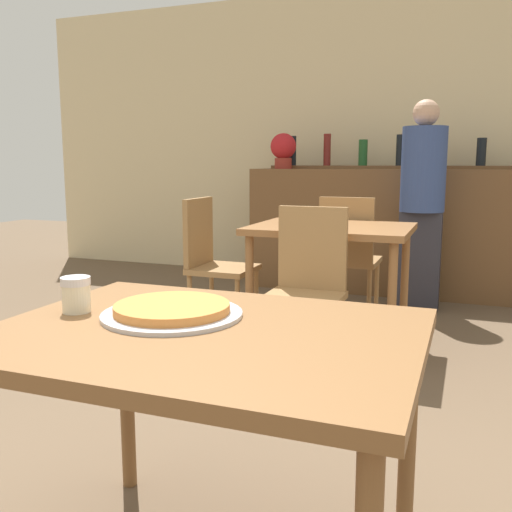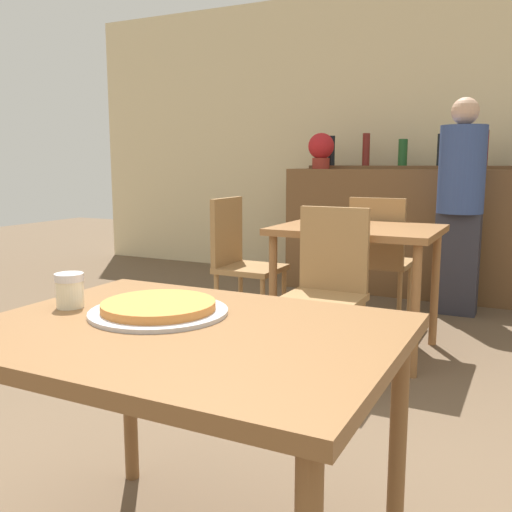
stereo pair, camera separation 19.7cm
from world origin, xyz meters
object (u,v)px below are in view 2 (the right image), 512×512
person_standing (460,200)px  potted_plant (321,149)px  chair_far_side_back (379,253)px  chair_far_side_front (327,282)px  pizza_tray (159,308)px  cheese_shaker (70,290)px  chair_far_side_left (240,256)px

person_standing → potted_plant: person_standing is taller
chair_far_side_back → potted_plant: 1.65m
chair_far_side_front → pizza_tray: 1.56m
cheese_shaker → chair_far_side_left: bearing=105.1°
chair_far_side_front → chair_far_side_left: same height
chair_far_side_back → person_standing: bearing=-124.1°
chair_far_side_back → cheese_shaker: (-0.24, -2.68, 0.26)m
chair_far_side_left → person_standing: (1.25, 1.19, 0.35)m
chair_far_side_back → potted_plant: size_ratio=2.82×
chair_far_side_front → potted_plant: size_ratio=2.82×
potted_plant → chair_far_side_left: bearing=-87.9°
chair_far_side_left → chair_far_side_back: bearing=-56.2°
person_standing → chair_far_side_back: bearing=-124.1°
cheese_shaker → person_standing: bearing=78.5°
chair_far_side_front → pizza_tray: bearing=-88.5°
chair_far_side_front → cheese_shaker: 1.63m
chair_far_side_left → chair_far_side_front: bearing=-123.8°
chair_far_side_back → potted_plant: potted_plant is taller
chair_far_side_left → pizza_tray: bearing=-157.7°
chair_far_side_left → potted_plant: (-0.06, 1.72, 0.75)m
chair_far_side_back → chair_far_side_left: same height
chair_far_side_left → person_standing: 1.76m
chair_far_side_front → cheese_shaker: (-0.24, -1.59, 0.26)m
pizza_tray → cheese_shaker: cheese_shaker is taller
pizza_tray → cheese_shaker: size_ratio=3.84×
chair_far_side_front → chair_far_side_back: size_ratio=1.00×
potted_plant → cheese_shaker: bearing=-80.6°
chair_far_side_left → potted_plant: bearing=2.1°
cheese_shaker → pizza_tray: bearing=10.8°
chair_far_side_left → cheese_shaker: 2.23m
chair_far_side_back → pizza_tray: chair_far_side_back is taller
cheese_shaker → potted_plant: bearing=99.4°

